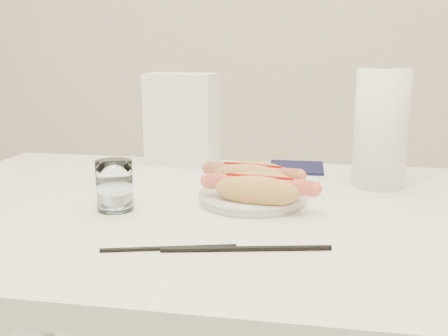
% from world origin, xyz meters
% --- Properties ---
extents(table, '(1.20, 0.80, 0.75)m').
position_xyz_m(table, '(0.00, 0.00, 0.69)').
color(table, white).
rests_on(table, ground).
extents(plate, '(0.22, 0.22, 0.02)m').
position_xyz_m(plate, '(0.09, 0.03, 0.76)').
color(plate, silver).
rests_on(plate, table).
extents(hotdog_left, '(0.19, 0.10, 0.05)m').
position_xyz_m(hotdog_left, '(0.08, 0.08, 0.79)').
color(hotdog_left, tan).
rests_on(hotdog_left, plate).
extents(hotdog_right, '(0.20, 0.09, 0.05)m').
position_xyz_m(hotdog_right, '(0.10, -0.02, 0.79)').
color(hotdog_right, tan).
rests_on(hotdog_right, plate).
extents(water_glass, '(0.07, 0.07, 0.09)m').
position_xyz_m(water_glass, '(-0.15, -0.05, 0.80)').
color(water_glass, white).
rests_on(water_glass, table).
extents(chopstick_near, '(0.19, 0.06, 0.01)m').
position_xyz_m(chopstick_near, '(-0.00, -0.22, 0.75)').
color(chopstick_near, black).
rests_on(chopstick_near, table).
extents(chopstick_far, '(0.24, 0.06, 0.01)m').
position_xyz_m(chopstick_far, '(0.11, -0.21, 0.75)').
color(chopstick_far, black).
rests_on(chopstick_far, table).
extents(napkin_box, '(0.18, 0.11, 0.23)m').
position_xyz_m(napkin_box, '(-0.13, 0.34, 0.86)').
color(napkin_box, white).
rests_on(napkin_box, table).
extents(navy_napkin, '(0.13, 0.13, 0.01)m').
position_xyz_m(navy_napkin, '(0.16, 0.33, 0.75)').
color(navy_napkin, '#101133').
rests_on(navy_napkin, table).
extents(paper_towel_roll, '(0.13, 0.13, 0.25)m').
position_xyz_m(paper_towel_roll, '(0.33, 0.20, 0.87)').
color(paper_towel_roll, white).
rests_on(paper_towel_roll, table).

